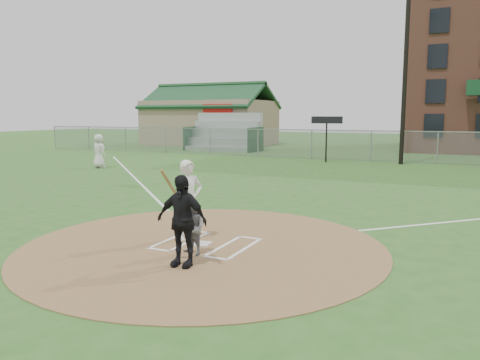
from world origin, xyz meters
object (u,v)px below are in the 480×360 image
at_px(ondeck_player, 99,151).
at_px(batter_at_plate, 189,200).
at_px(home_plate, 201,244).
at_px(catcher, 193,228).
at_px(umpire, 182,221).

xyz_separation_m(ondeck_player, batter_at_plate, (12.85, -11.19, 0.03)).
xyz_separation_m(home_plate, catcher, (0.24, -0.78, 0.58)).
bearing_deg(umpire, home_plate, 102.59).
bearing_deg(home_plate, umpire, -73.89).
distance_m(ondeck_player, batter_at_plate, 17.04).
xyz_separation_m(umpire, ondeck_player, (-13.77, 12.97, 0.02)).
distance_m(umpire, batter_at_plate, 2.01).
xyz_separation_m(umpire, batter_at_plate, (-0.93, 1.78, 0.05)).
bearing_deg(catcher, ondeck_player, 158.55).
distance_m(home_plate, catcher, 1.00).
bearing_deg(ondeck_player, batter_at_plate, 150.21).
bearing_deg(home_plate, ondeck_player, 139.33).
bearing_deg(batter_at_plate, catcher, -54.99).
xyz_separation_m(catcher, ondeck_player, (-13.58, 12.24, 0.35)).
distance_m(catcher, ondeck_player, 18.29).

